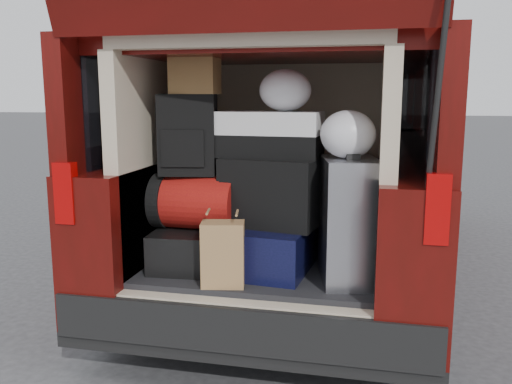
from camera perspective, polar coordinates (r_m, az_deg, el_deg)
ground at (r=3.10m, az=-0.21°, el=-18.52°), size 80.00×80.00×0.00m
minivan at (r=4.58m, az=4.91°, el=2.89°), size 1.90×5.35×2.77m
load_floor at (r=3.22m, az=0.88°, el=-11.93°), size 1.24×1.05×0.55m
black_hardshell at (r=3.07m, az=-6.60°, el=-5.63°), size 0.42×0.55×0.21m
navy_hardshell at (r=2.97m, az=1.17°, el=-5.76°), size 0.51×0.61×0.25m
silver_roller at (r=2.78m, az=9.71°, el=-2.92°), size 0.34×0.46×0.63m
kraft_bag at (r=2.70m, az=-3.50°, el=-6.54°), size 0.23×0.17×0.32m
red_duffel at (r=2.99m, az=-6.34°, el=-1.03°), size 0.47×0.32×0.30m
black_soft_case at (r=2.90m, az=1.63°, el=0.03°), size 0.55×0.39×0.36m
backpack at (r=2.96m, az=-7.18°, el=5.99°), size 0.33×0.24×0.43m
twotone_duffel at (r=2.92m, az=1.52°, el=6.09°), size 0.56×0.32×0.24m
grocery_sack_lower at (r=2.96m, az=-6.42°, el=12.33°), size 0.25×0.21×0.22m
plastic_bag_center at (r=2.91m, az=3.11°, el=10.63°), size 0.30×0.28×0.22m
plastic_bag_right at (r=2.71m, az=9.64°, el=6.00°), size 0.30×0.28×0.24m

